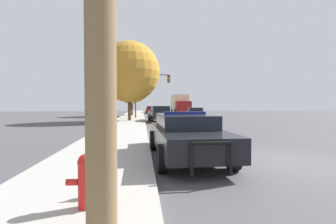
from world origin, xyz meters
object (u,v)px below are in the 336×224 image
Objects in this scene: traffic_light at (150,86)px; traffic_cone at (103,177)px; tree_sidewalk_mid at (129,72)px; car_background_distant at (151,109)px; car_background_midblock at (160,114)px; box_truck at (180,104)px; fire_hydrant at (86,179)px; police_car at (186,134)px; car_background_oncoming at (195,113)px; tree_sidewalk_far at (131,84)px.

traffic_light reaches higher than traffic_cone.
tree_sidewalk_mid is 21.19m from traffic_cone.
car_background_midblock reaches higher than car_background_distant.
traffic_light is 26.14m from traffic_cone.
traffic_light reaches higher than box_truck.
fire_hydrant is at bearing -93.69° from traffic_light.
traffic_cone is at bearing -88.50° from tree_sidewalk_mid.
traffic_light reaches higher than car_background_distant.
box_truck is (4.21, 15.62, 0.88)m from car_background_midblock.
box_truck reaches higher than police_car.
box_truck is (4.53, 32.14, 0.92)m from police_car.
car_background_oncoming is at bearing 90.07° from box_truck.
car_background_oncoming is 0.54× the size of tree_sidewalk_mid.
tree_sidewalk_far reaches higher than traffic_light.
car_background_midblock is 0.62× the size of tree_sidewalk_far.
tree_sidewalk_far is at bearing -85.85° from police_car.
tree_sidewalk_mid reaches higher than box_truck.
fire_hydrant is at bearing -89.01° from tree_sidewalk_mid.
fire_hydrant is 20.73m from car_background_midblock.
box_truck reaches higher than traffic_cone.
car_background_oncoming is 11.50m from box_truck.
car_background_oncoming is at bearing 41.32° from car_background_midblock.
box_truck is (4.25, -6.83, 0.96)m from car_background_distant.
tree_sidewalk_mid is 11.90× the size of traffic_cone.
police_car is 22.53m from traffic_light.
box_truck is (5.01, 9.82, -2.09)m from traffic_light.
car_background_oncoming is at bearing -46.67° from tree_sidewalk_far.
tree_sidewalk_far reaches higher than car_background_oncoming.
tree_sidewalk_far is 11.31m from tree_sidewalk_mid.
tree_sidewalk_mid is (-2.83, -21.78, 4.06)m from car_background_distant.
car_background_midblock is at bearing -92.61° from police_car.
car_background_midblock is 12.91m from tree_sidewalk_far.
traffic_cone is (0.54, -20.74, -4.31)m from tree_sidewalk_mid.
tree_sidewalk_far is at bearing 91.46° from traffic_cone.
traffic_light is 1.17× the size of car_background_midblock.
car_background_distant is 22.34m from tree_sidewalk_mid.
car_background_midblock reaches higher than traffic_cone.
car_background_oncoming is 25.11m from traffic_cone.
car_background_oncoming is at bearing -103.88° from police_car.
traffic_light is at bearing 86.62° from traffic_cone.
police_car is 4.62m from fire_hydrant.
fire_hydrant is at bearing 78.23° from car_background_oncoming.
police_car is at bearing -84.34° from tree_sidewalk_far.
box_truck is 0.93× the size of tree_sidewalk_mid.
tree_sidewalk_mid is at bearing -88.62° from tree_sidewalk_far.
car_background_distant is 0.56× the size of tree_sidewalk_far.
traffic_light is at bearing 68.05° from tree_sidewalk_mid.
car_background_midblock is at bearing 83.08° from fire_hydrant.
fire_hydrant is 0.20× the size of car_background_distant.
car_background_distant is at bearing 73.54° from tree_sidewalk_far.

